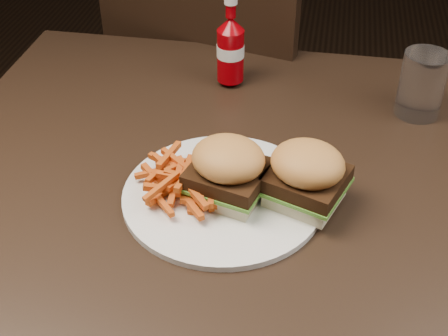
% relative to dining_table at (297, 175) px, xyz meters
% --- Properties ---
extents(dining_table, '(1.20, 0.80, 0.04)m').
position_rel_dining_table_xyz_m(dining_table, '(0.00, 0.00, 0.00)').
color(dining_table, black).
rests_on(dining_table, ground).
extents(chair_far, '(0.58, 0.58, 0.05)m').
position_rel_dining_table_xyz_m(chair_far, '(-0.21, 0.63, -0.30)').
color(chair_far, black).
rests_on(chair_far, ground).
extents(plate, '(0.30, 0.30, 0.01)m').
position_rel_dining_table_xyz_m(plate, '(-0.10, -0.10, 0.03)').
color(plate, white).
rests_on(plate, dining_table).
extents(sandwich_half_a, '(0.12, 0.11, 0.02)m').
position_rel_dining_table_xyz_m(sandwich_half_a, '(-0.10, -0.10, 0.04)').
color(sandwich_half_a, beige).
rests_on(sandwich_half_a, plate).
extents(sandwich_half_b, '(0.12, 0.12, 0.02)m').
position_rel_dining_table_xyz_m(sandwich_half_b, '(0.02, -0.09, 0.04)').
color(sandwich_half_b, beige).
rests_on(sandwich_half_b, plate).
extents(fries_pile, '(0.15, 0.15, 0.05)m').
position_rel_dining_table_xyz_m(fries_pile, '(-0.16, -0.11, 0.05)').
color(fries_pile, '#B74612').
rests_on(fries_pile, plate).
extents(ketchup_bottle, '(0.06, 0.06, 0.10)m').
position_rel_dining_table_xyz_m(ketchup_bottle, '(-0.15, 0.24, 0.08)').
color(ketchup_bottle, '#8A0007').
rests_on(ketchup_bottle, dining_table).
extents(tumbler, '(0.10, 0.10, 0.12)m').
position_rel_dining_table_xyz_m(tumbler, '(0.20, 0.19, 0.08)').
color(tumbler, white).
rests_on(tumbler, dining_table).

